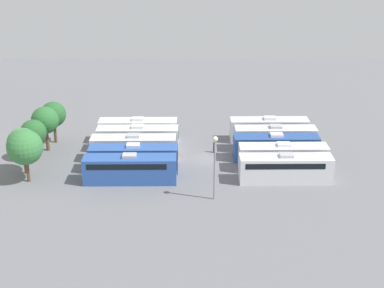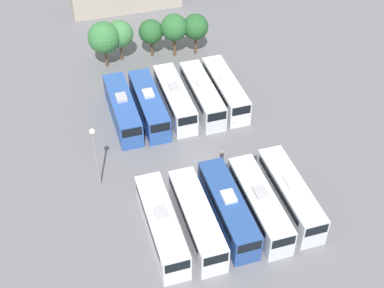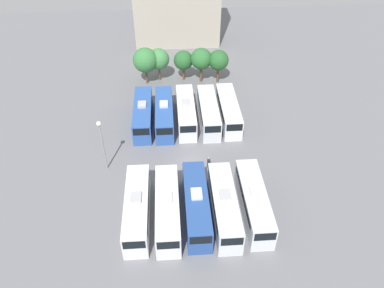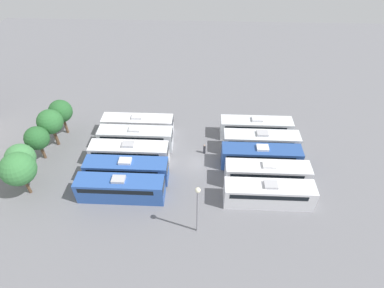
{
  "view_description": "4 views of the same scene",
  "coord_description": "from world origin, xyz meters",
  "px_view_note": "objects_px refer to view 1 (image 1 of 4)",
  "views": [
    {
      "loc": [
        -63.46,
        2.56,
        28.0
      ],
      "look_at": [
        0.83,
        1.92,
        1.8
      ],
      "focal_mm": 50.0,
      "sensor_mm": 36.0,
      "label": 1
    },
    {
      "loc": [
        -13.23,
        -40.39,
        40.14
      ],
      "look_at": [
        -0.9,
        -0.29,
        2.83
      ],
      "focal_mm": 50.0,
      "sensor_mm": 36.0,
      "label": 2
    },
    {
      "loc": [
        -2.4,
        -36.85,
        33.17
      ],
      "look_at": [
        0.22,
        0.8,
        2.44
      ],
      "focal_mm": 35.0,
      "sensor_mm": 36.0,
      "label": 3
    },
    {
      "loc": [
        -30.33,
        -0.7,
        30.39
      ],
      "look_at": [
        0.79,
        0.69,
        2.98
      ],
      "focal_mm": 28.0,
      "sensor_mm": 36.0,
      "label": 4
    }
  ],
  "objects_px": {
    "bus_7": "(133,147)",
    "tree_1": "(22,143)",
    "bus_8": "(138,138)",
    "light_pole": "(215,157)",
    "bus_5": "(130,168)",
    "tree_0": "(25,147)",
    "bus_3": "(275,138)",
    "bus_9": "(138,130)",
    "tree_3": "(45,120)",
    "bus_0": "(285,168)",
    "bus_4": "(269,129)",
    "bus_2": "(276,146)",
    "tree_4": "(53,114)",
    "worker_person": "(214,147)",
    "bus_1": "(283,156)",
    "tree_2": "(33,133)",
    "bus_6": "(133,157)"
  },
  "relations": [
    {
      "from": "tree_0",
      "to": "tree_3",
      "type": "relative_size",
      "value": 1.06
    },
    {
      "from": "bus_7",
      "to": "tree_1",
      "type": "bearing_deg",
      "value": 107.03
    },
    {
      "from": "bus_5",
      "to": "tree_4",
      "type": "bearing_deg",
      "value": 42.7
    },
    {
      "from": "bus_0",
      "to": "bus_7",
      "type": "bearing_deg",
      "value": 70.74
    },
    {
      "from": "bus_0",
      "to": "bus_5",
      "type": "distance_m",
      "value": 18.28
    },
    {
      "from": "bus_2",
      "to": "light_pole",
      "type": "distance_m",
      "value": 14.25
    },
    {
      "from": "worker_person",
      "to": "tree_2",
      "type": "distance_m",
      "value": 23.48
    },
    {
      "from": "bus_5",
      "to": "bus_6",
      "type": "distance_m",
      "value": 3.15
    },
    {
      "from": "bus_1",
      "to": "bus_3",
      "type": "height_order",
      "value": "same"
    },
    {
      "from": "bus_7",
      "to": "tree_1",
      "type": "xyz_separation_m",
      "value": [
        -3.93,
        12.84,
        2.25
      ]
    },
    {
      "from": "bus_3",
      "to": "bus_5",
      "type": "xyz_separation_m",
      "value": [
        -9.59,
        18.56,
        0.0
      ]
    },
    {
      "from": "bus_9",
      "to": "bus_8",
      "type": "bearing_deg",
      "value": -176.08
    },
    {
      "from": "bus_8",
      "to": "light_pole",
      "type": "xyz_separation_m",
      "value": [
        -14.21,
        -9.61,
        3.35
      ]
    },
    {
      "from": "bus_0",
      "to": "tree_1",
      "type": "distance_m",
      "value": 31.45
    },
    {
      "from": "bus_1",
      "to": "tree_4",
      "type": "xyz_separation_m",
      "value": [
        9.33,
        30.18,
        2.36
      ]
    },
    {
      "from": "tree_2",
      "to": "tree_3",
      "type": "bearing_deg",
      "value": -14.96
    },
    {
      "from": "bus_0",
      "to": "bus_1",
      "type": "height_order",
      "value": "same"
    },
    {
      "from": "light_pole",
      "to": "bus_7",
      "type": "bearing_deg",
      "value": 42.32
    },
    {
      "from": "bus_5",
      "to": "tree_0",
      "type": "height_order",
      "value": "tree_0"
    },
    {
      "from": "bus_2",
      "to": "bus_4",
      "type": "bearing_deg",
      "value": -0.36
    },
    {
      "from": "bus_2",
      "to": "bus_6",
      "type": "distance_m",
      "value": 18.35
    },
    {
      "from": "bus_7",
      "to": "light_pole",
      "type": "xyz_separation_m",
      "value": [
        -10.84,
        -9.87,
        3.35
      ]
    },
    {
      "from": "tree_0",
      "to": "tree_3",
      "type": "height_order",
      "value": "tree_0"
    },
    {
      "from": "worker_person",
      "to": "tree_4",
      "type": "xyz_separation_m",
      "value": [
        3.91,
        22.01,
        3.35
      ]
    },
    {
      "from": "bus_9",
      "to": "tree_2",
      "type": "bearing_deg",
      "value": 115.6
    },
    {
      "from": "worker_person",
      "to": "bus_3",
      "type": "bearing_deg",
      "value": -83.89
    },
    {
      "from": "tree_0",
      "to": "bus_3",
      "type": "bearing_deg",
      "value": -72.97
    },
    {
      "from": "bus_3",
      "to": "bus_4",
      "type": "distance_m",
      "value": 3.41
    },
    {
      "from": "bus_4",
      "to": "tree_3",
      "type": "xyz_separation_m",
      "value": [
        -3.27,
        30.24,
        2.53
      ]
    },
    {
      "from": "worker_person",
      "to": "tree_2",
      "type": "relative_size",
      "value": 0.3
    },
    {
      "from": "bus_0",
      "to": "bus_9",
      "type": "xyz_separation_m",
      "value": [
        12.84,
        18.38,
        0.0
      ]
    },
    {
      "from": "bus_4",
      "to": "tree_0",
      "type": "bearing_deg",
      "value": 112.88
    },
    {
      "from": "tree_4",
      "to": "bus_2",
      "type": "bearing_deg",
      "value": -101.56
    },
    {
      "from": "tree_0",
      "to": "bus_0",
      "type": "bearing_deg",
      "value": -90.5
    },
    {
      "from": "light_pole",
      "to": "tree_0",
      "type": "bearing_deg",
      "value": 77.91
    },
    {
      "from": "bus_9",
      "to": "tree_3",
      "type": "distance_m",
      "value": 12.58
    },
    {
      "from": "bus_7",
      "to": "tree_0",
      "type": "distance_m",
      "value": 13.65
    },
    {
      "from": "bus_1",
      "to": "bus_5",
      "type": "xyz_separation_m",
      "value": [
        -3.29,
        18.54,
        0.0
      ]
    },
    {
      "from": "bus_9",
      "to": "light_pole",
      "type": "xyz_separation_m",
      "value": [
        -17.24,
        -9.81,
        3.35
      ]
    },
    {
      "from": "bus_7",
      "to": "worker_person",
      "type": "distance_m",
      "value": 10.82
    },
    {
      "from": "light_pole",
      "to": "worker_person",
      "type": "bearing_deg",
      "value": -2.88
    },
    {
      "from": "tree_3",
      "to": "tree_1",
      "type": "bearing_deg",
      "value": 172.44
    },
    {
      "from": "bus_4",
      "to": "light_pole",
      "type": "distance_m",
      "value": 19.68
    },
    {
      "from": "worker_person",
      "to": "bus_0",
      "type": "bearing_deg",
      "value": -137.95
    },
    {
      "from": "bus_4",
      "to": "tree_0",
      "type": "xyz_separation_m",
      "value": [
        -12.77,
        30.25,
        2.62
      ]
    },
    {
      "from": "bus_4",
      "to": "tree_1",
      "type": "height_order",
      "value": "tree_1"
    },
    {
      "from": "bus_9",
      "to": "light_pole",
      "type": "relative_size",
      "value": 1.46
    },
    {
      "from": "bus_4",
      "to": "tree_4",
      "type": "height_order",
      "value": "tree_4"
    },
    {
      "from": "bus_0",
      "to": "worker_person",
      "type": "bearing_deg",
      "value": 42.05
    },
    {
      "from": "bus_2",
      "to": "bus_4",
      "type": "distance_m",
      "value": 6.46
    }
  ]
}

